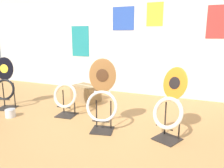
# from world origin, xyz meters

# --- Properties ---
(ground_plane) EXTENTS (14.00, 14.00, 0.00)m
(ground_plane) POSITION_xyz_m (0.00, 0.00, 0.00)
(ground_plane) COLOR #B7844C
(wall_back) EXTENTS (8.00, 0.07, 2.60)m
(wall_back) POSITION_xyz_m (-0.00, 2.38, 1.30)
(wall_back) COLOR silver
(wall_back) RESTS_ON ground_plane
(toilet_seat_display_woodgrain) EXTENTS (0.43, 0.34, 0.94)m
(toilet_seat_display_woodgrain) POSITION_xyz_m (0.04, 0.37, 0.43)
(toilet_seat_display_woodgrain) COLOR black
(toilet_seat_display_woodgrain) RESTS_ON ground_plane
(toilet_seat_display_orange_sun) EXTENTS (0.44, 0.40, 0.87)m
(toilet_seat_display_orange_sun) POSITION_xyz_m (0.87, 0.46, 0.40)
(toilet_seat_display_orange_sun) COLOR black
(toilet_seat_display_orange_sun) RESTS_ON ground_plane
(toilet_seat_display_jazz_black) EXTENTS (0.38, 0.35, 0.87)m
(toilet_seat_display_jazz_black) POSITION_xyz_m (-1.85, 0.54, 0.40)
(toilet_seat_display_jazz_black) COLOR black
(toilet_seat_display_jazz_black) RESTS_ON ground_plane
(toilet_seat_display_white_plain) EXTENTS (0.40, 0.31, 0.85)m
(toilet_seat_display_white_plain) POSITION_xyz_m (-0.71, 0.65, 0.38)
(toilet_seat_display_white_plain) COLOR black
(toilet_seat_display_white_plain) RESTS_ON ground_plane
(paint_can) EXTENTS (0.15, 0.15, 0.13)m
(paint_can) POSITION_xyz_m (-1.46, 0.26, 0.07)
(paint_can) COLOR silver
(paint_can) RESTS_ON ground_plane
(storage_box) EXTENTS (0.55, 0.46, 0.31)m
(storage_box) POSITION_xyz_m (-0.81, 1.43, 0.15)
(storage_box) COLOR #93754C
(storage_box) RESTS_ON ground_plane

